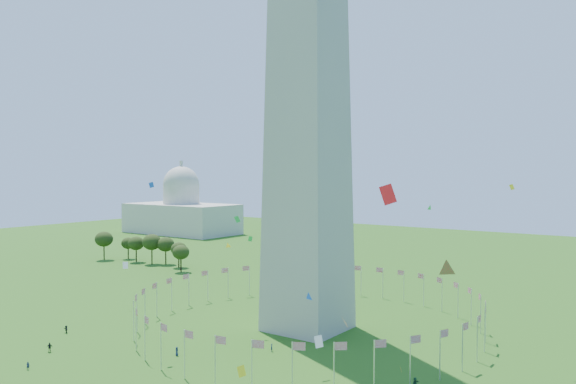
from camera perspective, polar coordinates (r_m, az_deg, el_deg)
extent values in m
cylinder|color=silver|center=(119.68, 18.67, -13.99)|extent=(0.24, 0.24, 9.00)
cylinder|color=silver|center=(126.26, 19.35, -13.15)|extent=(0.24, 0.24, 9.00)
cylinder|color=silver|center=(133.01, 19.43, -12.37)|extent=(0.24, 0.24, 9.00)
cylinder|color=silver|center=(139.70, 18.99, -11.67)|extent=(0.24, 0.24, 9.00)
cylinder|color=silver|center=(146.16, 18.12, -11.05)|extent=(0.24, 0.24, 9.00)
cylinder|color=silver|center=(152.23, 16.89, -10.51)|extent=(0.24, 0.24, 9.00)
cylinder|color=silver|center=(157.78, 15.38, -10.05)|extent=(0.24, 0.24, 9.00)
cylinder|color=silver|center=(162.70, 13.63, -9.67)|extent=(0.24, 0.24, 9.00)
cylinder|color=silver|center=(166.91, 11.69, -9.36)|extent=(0.24, 0.24, 9.00)
cylinder|color=silver|center=(170.33, 9.62, -9.11)|extent=(0.24, 0.24, 9.00)
cylinder|color=silver|center=(172.91, 7.43, -8.94)|extent=(0.24, 0.24, 9.00)
cylinder|color=silver|center=(174.62, 5.18, -8.82)|extent=(0.24, 0.24, 9.00)
cylinder|color=silver|center=(175.42, 2.89, -8.76)|extent=(0.24, 0.24, 9.00)
cylinder|color=silver|center=(175.30, 0.58, -8.77)|extent=(0.24, 0.24, 9.00)
cylinder|color=silver|center=(174.26, -1.71, -8.83)|extent=(0.24, 0.24, 9.00)
cylinder|color=silver|center=(172.33, -3.94, -8.96)|extent=(0.24, 0.24, 9.00)
cylinder|color=silver|center=(169.53, -6.10, -9.15)|extent=(0.24, 0.24, 9.00)
cylinder|color=silver|center=(165.89, -8.15, -9.41)|extent=(0.24, 0.24, 9.00)
cylinder|color=silver|center=(161.49, -10.04, -9.73)|extent=(0.24, 0.24, 9.00)
cylinder|color=silver|center=(156.40, -11.73, -10.13)|extent=(0.24, 0.24, 9.00)
cylinder|color=silver|center=(150.71, -13.18, -10.61)|extent=(0.24, 0.24, 9.00)
cylinder|color=silver|center=(144.52, -14.32, -11.16)|extent=(0.24, 0.24, 9.00)
cylinder|color=silver|center=(137.99, -15.09, -11.80)|extent=(0.24, 0.24, 9.00)
cylinder|color=silver|center=(131.27, -15.41, -12.52)|extent=(0.24, 0.24, 9.00)
cylinder|color=silver|center=(124.54, -15.19, -13.32)|extent=(0.24, 0.24, 9.00)
cylinder|color=silver|center=(118.04, -14.34, -14.17)|extent=(0.24, 0.24, 9.00)
cylinder|color=silver|center=(112.01, -12.78, -15.05)|extent=(0.24, 0.24, 9.00)
cylinder|color=silver|center=(106.73, -10.47, -15.91)|extent=(0.24, 0.24, 9.00)
cylinder|color=silver|center=(102.49, -7.41, -16.65)|extent=(0.24, 0.24, 9.00)
cylinder|color=silver|center=(99.56, -3.70, -17.21)|extent=(0.24, 0.24, 9.00)
cylinder|color=silver|center=(98.14, 0.43, -17.50)|extent=(0.24, 0.24, 9.00)
cylinder|color=silver|center=(98.36, 4.70, -17.46)|extent=(0.24, 0.24, 9.00)
cylinder|color=silver|center=(100.18, 8.75, -17.11)|extent=(0.24, 0.24, 9.00)
cylinder|color=silver|center=(103.47, 12.31, -16.50)|extent=(0.24, 0.24, 9.00)
cylinder|color=silver|center=(108.00, 15.18, -15.72)|extent=(0.24, 0.24, 9.00)
cylinder|color=silver|center=(113.50, 17.30, -14.86)|extent=(0.24, 0.24, 9.00)
imported|color=#1F2949|center=(120.62, -11.23, -15.58)|extent=(1.05, 0.93, 1.79)
imported|color=#20294B|center=(121.07, -1.68, -15.52)|extent=(0.67, 0.71, 1.62)
imported|color=#1D2245|center=(121.24, -24.91, -15.71)|extent=(0.62, 0.66, 1.52)
imported|color=black|center=(143.37, -21.61, -12.84)|extent=(1.74, 0.96, 1.78)
imported|color=black|center=(130.24, -23.07, -14.32)|extent=(1.35, 1.38, 2.02)
imported|color=#1A4126|center=(104.12, 12.78, -18.42)|extent=(1.01, 1.96, 2.03)
plane|color=blue|center=(116.77, 2.15, -10.61)|extent=(2.10, 0.80, 2.21)
plane|color=red|center=(57.15, 10.12, -0.25)|extent=(1.67, 1.71, 2.32)
plane|color=blue|center=(122.38, -13.71, 0.71)|extent=(0.76, 1.27, 1.42)
plane|color=yellow|center=(146.77, -6.09, -5.46)|extent=(0.92, 1.79, 1.60)
plane|color=green|center=(132.25, -3.85, -4.76)|extent=(1.06, 0.92, 1.40)
plane|color=green|center=(126.42, -5.18, -2.78)|extent=(1.47, 1.12, 1.66)
plane|color=yellow|center=(120.13, 21.79, 0.47)|extent=(1.17, 0.85, 1.32)
plane|color=yellow|center=(75.53, -4.74, -17.69)|extent=(0.37, 1.54, 1.50)
plane|color=orange|center=(97.68, 11.41, -17.32)|extent=(0.91, 1.27, 1.41)
plane|color=white|center=(105.90, 3.14, -14.94)|extent=(2.20, 1.46, 2.18)
plane|color=white|center=(161.61, -16.19, -7.16)|extent=(0.58, 2.05, 1.96)
plane|color=green|center=(96.59, 14.19, -1.58)|extent=(1.02, 0.84, 0.97)
plane|color=green|center=(75.17, 15.85, -7.57)|extent=(1.78, 1.70, 2.06)
plane|color=orange|center=(90.08, 5.84, -13.06)|extent=(1.58, 2.53, 2.28)
ellipsoid|color=#2F4517|center=(252.46, -18.19, -5.23)|extent=(7.56, 7.56, 11.81)
ellipsoid|color=#2F4517|center=(252.15, -15.93, -5.53)|extent=(5.80, 5.80, 9.06)
ellipsoid|color=#2F4517|center=(242.28, -15.17, -5.67)|extent=(6.68, 6.68, 10.43)
ellipsoid|color=#2F4517|center=(235.61, -13.66, -5.68)|extent=(7.66, 7.66, 11.96)
ellipsoid|color=#2F4517|center=(233.68, -12.32, -5.88)|extent=(6.94, 6.94, 10.84)
ellipsoid|color=#2F4517|center=(225.08, -11.04, -6.31)|extent=(6.21, 6.21, 9.71)
ellipsoid|color=#2F4517|center=(214.69, -10.83, -6.69)|extent=(6.36, 6.36, 9.93)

